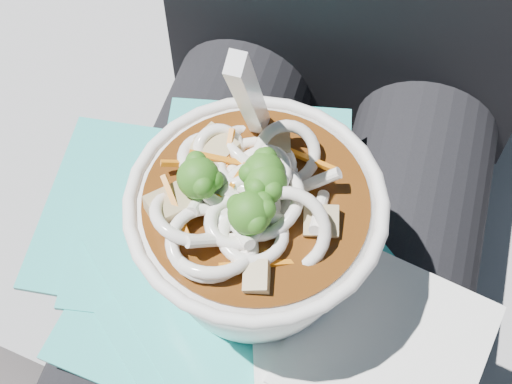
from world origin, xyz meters
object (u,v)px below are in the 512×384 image
(stone_ledge, at_px, (299,292))
(lap, at_px, (272,316))
(person_body, at_px, (301,206))
(plastic_bag, at_px, (217,282))
(udon_bowl, at_px, (254,225))

(stone_ledge, xyz_separation_m, lap, (0.00, -0.15, 0.28))
(lap, xyz_separation_m, person_body, (0.00, 0.09, 0.03))
(plastic_bag, relative_size, udon_bowl, 1.66)
(plastic_bag, bearing_deg, person_body, 69.30)
(lap, height_order, udon_bowl, udon_bowl)
(stone_ledge, relative_size, lap, 2.08)
(plastic_bag, distance_m, udon_bowl, 0.07)
(stone_ledge, relative_size, udon_bowl, 4.72)
(lap, relative_size, plastic_bag, 1.36)
(stone_ledge, height_order, lap, lap)
(stone_ledge, distance_m, udon_bowl, 0.45)
(person_body, bearing_deg, lap, -90.00)
(udon_bowl, bearing_deg, person_body, 79.37)
(lap, relative_size, udon_bowl, 2.26)
(plastic_bag, bearing_deg, udon_bowl, 38.14)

